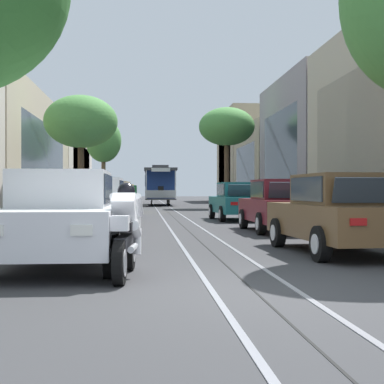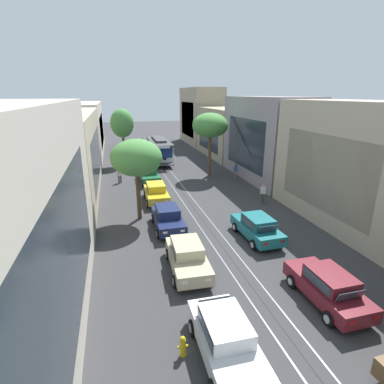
{
  "view_description": "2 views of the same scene",
  "coord_description": "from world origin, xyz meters",
  "px_view_note": "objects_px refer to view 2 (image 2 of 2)",
  "views": [
    {
      "loc": [
        -1.38,
        -6.92,
        1.26
      ],
      "look_at": [
        0.7,
        17.47,
        1.18
      ],
      "focal_mm": 53.27,
      "sensor_mm": 36.0,
      "label": 1
    },
    {
      "loc": [
        -6.01,
        0.39,
        8.99
      ],
      "look_at": [
        0.0,
        23.49,
        1.24
      ],
      "focal_mm": 28.32,
      "sensor_mm": 36.0,
      "label": 2
    }
  ],
  "objects_px": {
    "parked_car_white_second_left": "(226,339)",
    "fire_hydrant": "(183,346)",
    "street_tree_kerb_left_mid": "(122,124)",
    "pedestrian_on_right_pavement": "(263,193)",
    "parked_car_green_sixth_left": "(149,175)",
    "parked_car_navy_fourth_left": "(168,218)",
    "street_tree_kerb_right_second": "(210,126)",
    "parked_car_beige_mid_left": "(187,256)",
    "parked_car_maroon_second_right": "(328,287)",
    "pedestrian_crossing_far": "(120,175)",
    "cable_car_trolley": "(159,150)",
    "parked_car_yellow_fifth_left": "(156,192)",
    "parked_car_teal_mid_right": "(257,227)",
    "street_tree_kerb_left_second": "(136,158)",
    "pedestrian_on_left_pavement": "(236,170)"
  },
  "relations": [
    {
      "from": "cable_car_trolley",
      "to": "pedestrian_crossing_far",
      "type": "height_order",
      "value": "cable_car_trolley"
    },
    {
      "from": "parked_car_teal_mid_right",
      "to": "street_tree_kerb_right_second",
      "type": "xyz_separation_m",
      "value": [
        1.89,
        16.02,
        4.88
      ]
    },
    {
      "from": "parked_car_yellow_fifth_left",
      "to": "parked_car_navy_fourth_left",
      "type": "bearing_deg",
      "value": -90.18
    },
    {
      "from": "pedestrian_crossing_far",
      "to": "cable_car_trolley",
      "type": "bearing_deg",
      "value": 58.79
    },
    {
      "from": "fire_hydrant",
      "to": "cable_car_trolley",
      "type": "bearing_deg",
      "value": 82.72
    },
    {
      "from": "parked_car_navy_fourth_left",
      "to": "fire_hydrant",
      "type": "bearing_deg",
      "value": -97.55
    },
    {
      "from": "parked_car_green_sixth_left",
      "to": "fire_hydrant",
      "type": "xyz_separation_m",
      "value": [
        -1.55,
        -22.83,
        -0.38
      ]
    },
    {
      "from": "parked_car_beige_mid_left",
      "to": "parked_car_green_sixth_left",
      "type": "bearing_deg",
      "value": 89.82
    },
    {
      "from": "street_tree_kerb_left_mid",
      "to": "pedestrian_on_right_pavement",
      "type": "xyz_separation_m",
      "value": [
        10.79,
        -18.35,
        -4.4
      ]
    },
    {
      "from": "parked_car_white_second_left",
      "to": "parked_car_teal_mid_right",
      "type": "bearing_deg",
      "value": 57.57
    },
    {
      "from": "parked_car_green_sixth_left",
      "to": "fire_hydrant",
      "type": "height_order",
      "value": "parked_car_green_sixth_left"
    },
    {
      "from": "parked_car_white_second_left",
      "to": "street_tree_kerb_left_second",
      "type": "distance_m",
      "value": 14.19
    },
    {
      "from": "cable_car_trolley",
      "to": "street_tree_kerb_left_mid",
      "type": "bearing_deg",
      "value": -174.72
    },
    {
      "from": "street_tree_kerb_left_second",
      "to": "parked_car_maroon_second_right",
      "type": "bearing_deg",
      "value": -58.48
    },
    {
      "from": "parked_car_beige_mid_left",
      "to": "street_tree_kerb_right_second",
      "type": "relative_size",
      "value": 0.63
    },
    {
      "from": "parked_car_teal_mid_right",
      "to": "pedestrian_crossing_far",
      "type": "xyz_separation_m",
      "value": [
        -8.17,
        15.55,
        0.09
      ]
    },
    {
      "from": "parked_car_white_second_left",
      "to": "parked_car_beige_mid_left",
      "type": "bearing_deg",
      "value": 89.67
    },
    {
      "from": "fire_hydrant",
      "to": "parked_car_green_sixth_left",
      "type": "bearing_deg",
      "value": 86.11
    },
    {
      "from": "parked_car_white_second_left",
      "to": "fire_hydrant",
      "type": "distance_m",
      "value": 1.57
    },
    {
      "from": "parked_car_teal_mid_right",
      "to": "pedestrian_crossing_far",
      "type": "distance_m",
      "value": 17.57
    },
    {
      "from": "parked_car_beige_mid_left",
      "to": "parked_car_yellow_fifth_left",
      "type": "xyz_separation_m",
      "value": [
        -0.04,
        11.28,
        0.0
      ]
    },
    {
      "from": "parked_car_navy_fourth_left",
      "to": "pedestrian_on_left_pavement",
      "type": "xyz_separation_m",
      "value": [
        9.6,
        11.01,
        0.18
      ]
    },
    {
      "from": "parked_car_beige_mid_left",
      "to": "street_tree_kerb_left_second",
      "type": "relative_size",
      "value": 0.74
    },
    {
      "from": "parked_car_beige_mid_left",
      "to": "street_tree_kerb_right_second",
      "type": "height_order",
      "value": "street_tree_kerb_right_second"
    },
    {
      "from": "parked_car_navy_fourth_left",
      "to": "cable_car_trolley",
      "type": "bearing_deg",
      "value": 82.85
    },
    {
      "from": "parked_car_navy_fourth_left",
      "to": "parked_car_yellow_fifth_left",
      "type": "relative_size",
      "value": 1.0
    },
    {
      "from": "parked_car_navy_fourth_left",
      "to": "fire_hydrant",
      "type": "height_order",
      "value": "parked_car_navy_fourth_left"
    },
    {
      "from": "pedestrian_on_right_pavement",
      "to": "pedestrian_crossing_far",
      "type": "relative_size",
      "value": 1.07
    },
    {
      "from": "cable_car_trolley",
      "to": "fire_hydrant",
      "type": "relative_size",
      "value": 10.9
    },
    {
      "from": "street_tree_kerb_left_second",
      "to": "street_tree_kerb_right_second",
      "type": "relative_size",
      "value": 0.85
    },
    {
      "from": "parked_car_yellow_fifth_left",
      "to": "street_tree_kerb_left_mid",
      "type": "xyz_separation_m",
      "value": [
        -2.0,
        15.57,
        4.55
      ]
    },
    {
      "from": "parked_car_white_second_left",
      "to": "cable_car_trolley",
      "type": "relative_size",
      "value": 0.48
    },
    {
      "from": "parked_car_beige_mid_left",
      "to": "street_tree_kerb_left_mid",
      "type": "height_order",
      "value": "street_tree_kerb_left_mid"
    },
    {
      "from": "street_tree_kerb_right_second",
      "to": "fire_hydrant",
      "type": "height_order",
      "value": "street_tree_kerb_right_second"
    },
    {
      "from": "street_tree_kerb_left_second",
      "to": "fire_hydrant",
      "type": "distance_m",
      "value": 13.77
    },
    {
      "from": "parked_car_teal_mid_right",
      "to": "fire_hydrant",
      "type": "relative_size",
      "value": 5.24
    },
    {
      "from": "parked_car_teal_mid_right",
      "to": "pedestrian_on_right_pavement",
      "type": "distance_m",
      "value": 7.0
    },
    {
      "from": "parked_car_yellow_fifth_left",
      "to": "parked_car_white_second_left",
      "type": "bearing_deg",
      "value": -89.98
    },
    {
      "from": "pedestrian_on_right_pavement",
      "to": "parked_car_green_sixth_left",
      "type": "bearing_deg",
      "value": 134.2
    },
    {
      "from": "parked_car_yellow_fifth_left",
      "to": "parked_car_teal_mid_right",
      "type": "distance_m",
      "value": 10.28
    },
    {
      "from": "parked_car_navy_fourth_left",
      "to": "street_tree_kerb_right_second",
      "type": "relative_size",
      "value": 0.62
    },
    {
      "from": "parked_car_teal_mid_right",
      "to": "parked_car_white_second_left",
      "type": "bearing_deg",
      "value": -122.43
    },
    {
      "from": "parked_car_beige_mid_left",
      "to": "fire_hydrant",
      "type": "height_order",
      "value": "parked_car_beige_mid_left"
    },
    {
      "from": "pedestrian_crossing_far",
      "to": "street_tree_kerb_right_second",
      "type": "bearing_deg",
      "value": 2.67
    },
    {
      "from": "street_tree_kerb_left_second",
      "to": "pedestrian_crossing_far",
      "type": "height_order",
      "value": "street_tree_kerb_left_second"
    },
    {
      "from": "parked_car_white_second_left",
      "to": "street_tree_kerb_left_second",
      "type": "xyz_separation_m",
      "value": [
        -1.79,
        13.53,
        3.85
      ]
    },
    {
      "from": "parked_car_beige_mid_left",
      "to": "parked_car_yellow_fifth_left",
      "type": "relative_size",
      "value": 1.01
    },
    {
      "from": "parked_car_navy_fourth_left",
      "to": "parked_car_maroon_second_right",
      "type": "xyz_separation_m",
      "value": [
        5.5,
        -9.58,
        0.0
      ]
    },
    {
      "from": "street_tree_kerb_left_second",
      "to": "pedestrian_crossing_far",
      "type": "relative_size",
      "value": 3.8
    },
    {
      "from": "parked_car_yellow_fifth_left",
      "to": "street_tree_kerb_right_second",
      "type": "height_order",
      "value": "street_tree_kerb_right_second"
    }
  ]
}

